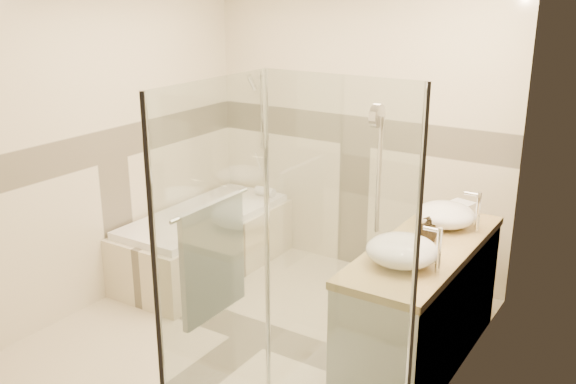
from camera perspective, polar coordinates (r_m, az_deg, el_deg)
The scene contains 12 objects.
room at distance 4.34m, azimuth -2.18°, elevation 1.90°, with size 2.82×3.02×2.52m.
bathtub at distance 5.76m, azimuth -7.33°, elevation -4.15°, with size 0.75×1.70×0.56m.
vanity at distance 4.43m, azimuth 11.76°, elevation -9.74°, with size 0.58×1.62×0.85m.
shower_enclosure at distance 3.52m, azimuth -0.67°, elevation -15.78°, with size 0.96×0.93×2.04m.
vessel_sink_near at distance 4.60m, azimuth 13.80°, elevation -1.97°, with size 0.41×0.41×0.17m, color white.
vessel_sink_far at distance 3.93m, azimuth 10.10°, elevation -5.13°, with size 0.44×0.44×0.18m, color white.
faucet_near at distance 4.51m, azimuth 16.45°, elevation -1.46°, with size 0.12×0.03×0.29m.
faucet_far at distance 3.83m, azimuth 13.14°, elevation -4.73°, with size 0.12×0.03×0.28m.
amenity_bottle_a at distance 4.29m, azimuth 12.26°, elevation -3.27°, with size 0.08×0.08×0.17m, color black.
amenity_bottle_b at distance 4.32m, azimuth 12.41°, elevation -3.26°, with size 0.12×0.12×0.15m, color black.
folded_towels at distance 4.84m, azimuth 14.74°, elevation -1.54°, with size 0.16×0.27×0.09m, color silver.
rolled_towel at distance 6.03m, azimuth -2.04°, elevation 0.02°, with size 0.09×0.09×0.19m, color silver.
Camera 1 is at (2.44, -3.41, 2.46)m, focal length 40.00 mm.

